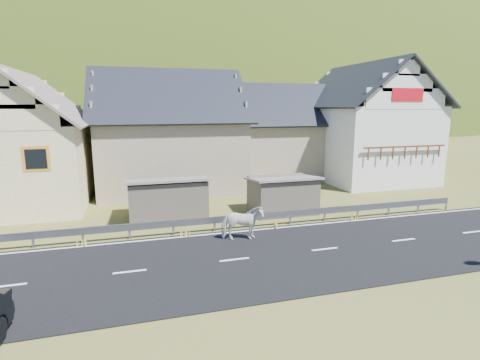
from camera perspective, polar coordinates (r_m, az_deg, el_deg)
name	(u,v)px	position (r m, az deg, el deg)	size (l,w,h in m)	color
ground	(234,261)	(15.21, -0.86, -12.17)	(160.00, 160.00, 0.00)	#4E5122
road	(234,260)	(15.21, -0.86, -12.10)	(60.00, 7.00, 0.04)	black
lane_markings	(234,259)	(15.20, -0.86, -12.02)	(60.00, 6.60, 0.01)	silver
guardrail	(215,220)	(18.38, -3.90, -6.15)	(28.10, 0.09, 0.75)	#93969B
shed_left	(167,199)	(20.65, -11.03, -2.84)	(4.30, 3.30, 2.40)	#655A4C
shed_right	(282,195)	(21.71, 6.46, -2.28)	(3.80, 2.90, 2.20)	#655A4C
house_cream	(23,134)	(26.31, -30.19, 6.04)	(7.80, 9.80, 8.30)	#FFE8B0
house_stone_a	(168,125)	(28.64, -10.85, 8.20)	(10.80, 9.80, 8.90)	gray
house_stone_b	(283,127)	(33.05, 6.52, 8.01)	(9.80, 8.80, 8.10)	gray
house_white	(364,118)	(33.22, 18.32, 8.96)	(8.80, 10.80, 9.70)	white
mountain	(151,158)	(195.42, -13.41, 3.24)	(440.00, 280.00, 260.00)	#22380D
horse	(242,223)	(17.04, 0.31, -6.56)	(1.89, 0.86, 1.59)	silver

